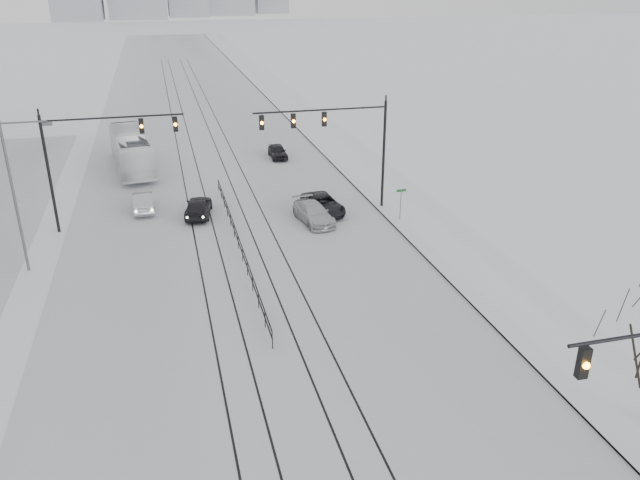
% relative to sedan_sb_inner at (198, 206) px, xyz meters
% --- Properties ---
extents(road, '(22.00, 260.00, 0.02)m').
position_rel_sedan_sb_inner_xyz_m(road, '(2.00, 23.37, -0.73)').
color(road, silver).
rests_on(road, ground).
extents(sidewalk_east, '(5.00, 260.00, 0.16)m').
position_rel_sedan_sb_inner_xyz_m(sidewalk_east, '(15.50, 23.37, -0.66)').
color(sidewalk_east, white).
rests_on(sidewalk_east, ground).
extents(curb, '(0.10, 260.00, 0.12)m').
position_rel_sedan_sb_inner_xyz_m(curb, '(13.05, 23.37, -0.68)').
color(curb, gray).
rests_on(curb, ground).
extents(tram_rails, '(5.30, 180.00, 0.01)m').
position_rel_sedan_sb_inner_xyz_m(tram_rails, '(2.00, 3.37, -0.72)').
color(tram_rails, black).
rests_on(tram_rails, ground).
extents(traffic_mast_ne, '(9.60, 0.37, 8.00)m').
position_rel_sedan_sb_inner_xyz_m(traffic_mast_ne, '(10.15, -1.63, 5.02)').
color(traffic_mast_ne, black).
rests_on(traffic_mast_ne, ground).
extents(traffic_mast_nw, '(9.10, 0.37, 8.00)m').
position_rel_sedan_sb_inner_xyz_m(traffic_mast_nw, '(-6.52, -0.63, 4.83)').
color(traffic_mast_nw, black).
rests_on(traffic_mast_nw, ground).
extents(street_light_west, '(2.73, 0.25, 9.00)m').
position_rel_sedan_sb_inner_xyz_m(street_light_west, '(-10.20, -6.63, 4.47)').
color(street_light_west, '#595B60').
rests_on(street_light_west, ground).
extents(median_fence, '(0.06, 24.00, 1.00)m').
position_rel_sedan_sb_inner_xyz_m(median_fence, '(2.00, -6.63, -0.21)').
color(median_fence, black).
rests_on(median_fence, ground).
extents(street_sign, '(0.70, 0.06, 2.40)m').
position_rel_sedan_sb_inner_xyz_m(street_sign, '(13.80, -4.63, 0.87)').
color(street_sign, '#595B60').
rests_on(street_sign, ground).
extents(sedan_sb_inner, '(2.49, 4.58, 1.48)m').
position_rel_sedan_sb_inner_xyz_m(sedan_sb_inner, '(0.00, 0.00, 0.00)').
color(sedan_sb_inner, black).
rests_on(sedan_sb_inner, ground).
extents(sedan_sb_outer, '(1.58, 4.26, 1.39)m').
position_rel_sedan_sb_inner_xyz_m(sedan_sb_outer, '(-3.87, 2.22, -0.04)').
color(sedan_sb_outer, '#AFB1B8').
rests_on(sedan_sb_outer, ground).
extents(sedan_nb_front, '(2.76, 4.95, 1.31)m').
position_rel_sedan_sb_inner_xyz_m(sedan_nb_front, '(8.93, -1.55, -0.09)').
color(sedan_nb_front, black).
rests_on(sedan_nb_front, ground).
extents(sedan_nb_right, '(2.55, 4.87, 1.35)m').
position_rel_sedan_sb_inner_xyz_m(sedan_nb_right, '(7.79, -3.28, -0.06)').
color(sedan_nb_right, '#B5BABE').
rests_on(sedan_nb_right, ground).
extents(sedan_nb_far, '(1.53, 3.76, 1.28)m').
position_rel_sedan_sb_inner_xyz_m(sedan_nb_far, '(8.54, 13.91, -0.10)').
color(sedan_nb_far, black).
rests_on(sedan_nb_far, ground).
extents(box_truck, '(4.24, 12.37, 3.38)m').
position_rel_sedan_sb_inner_xyz_m(box_truck, '(-4.80, 13.61, 0.95)').
color(box_truck, white).
rests_on(box_truck, ground).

